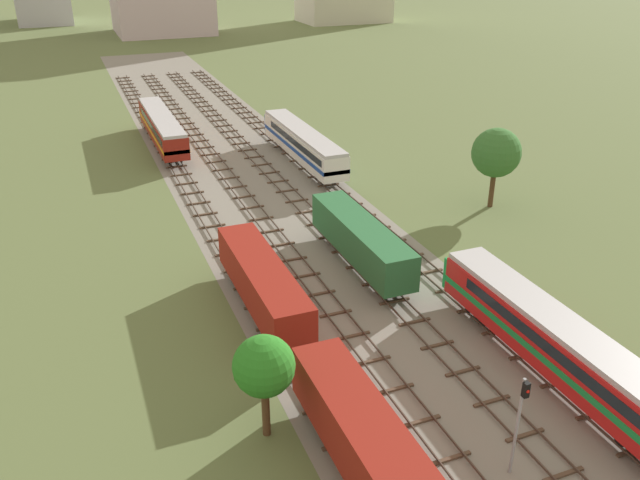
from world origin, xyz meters
The scene contains 15 objects.
ground_plane centered at (0.00, 56.00, 0.00)m, with size 480.00×480.00×0.00m, color #5B6B3D.
ballast_bed centered at (0.00, 56.00, 0.00)m, with size 17.90×176.00×0.01m, color gray.
track_far_left centered at (-6.95, 57.00, 0.14)m, with size 2.40×126.00×0.29m.
track_left centered at (-2.32, 57.00, 0.14)m, with size 2.40×126.00×0.29m.
track_centre_left centered at (2.32, 57.00, 0.14)m, with size 2.40×126.00×0.29m.
track_centre centered at (6.95, 57.00, 0.14)m, with size 2.40×126.00×0.29m.
freight_boxcar_far_left_nearest centered at (-6.94, 13.50, 2.45)m, with size 2.87×14.00×3.60m.
diesel_railcar_centre_near centered at (6.95, 17.00, 2.60)m, with size 2.96×20.50×3.80m.
freight_boxcar_far_left_mid centered at (-6.94, 30.61, 2.45)m, with size 2.87×14.00×3.60m.
freight_boxcar_centre_left_midfar centered at (2.32, 34.48, 2.45)m, with size 2.87×14.00×3.60m.
diesel_railcar_centre_far centered at (6.95, 60.17, 2.60)m, with size 2.96×20.50×3.80m.
diesel_railcar_far_left_farther centered at (-6.95, 72.97, 2.60)m, with size 2.96×20.50×3.80m.
signal_post_nearest centered at (0.00, 11.63, 3.61)m, with size 0.28×0.47×5.72m.
lineside_tree_0 centered at (19.53, 41.33, 5.45)m, with size 4.69×4.69×7.83m.
lineside_tree_1 centered at (-10.44, 18.77, 4.38)m, with size 3.25×3.25×6.05m.
Camera 1 is at (-17.75, -7.44, 24.34)m, focal length 36.52 mm.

